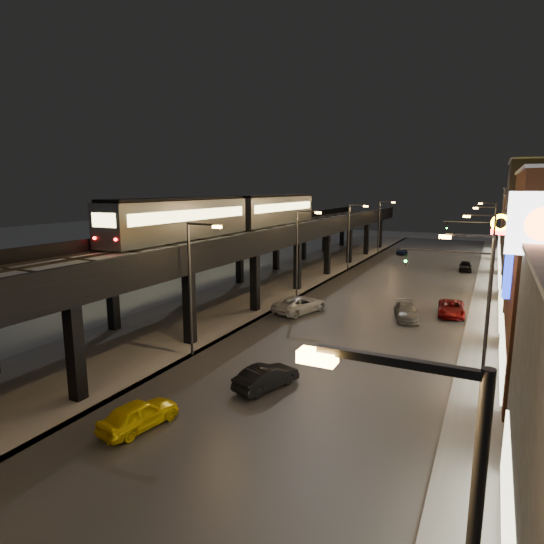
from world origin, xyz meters
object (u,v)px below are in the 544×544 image
at_px(subway_train, 236,213).
at_px(car_mid_silver, 300,305).
at_px(car_taxi, 139,415).
at_px(car_onc_red, 465,266).
at_px(car_onc_dark, 451,309).
at_px(car_far_white, 402,251).
at_px(car_near_white, 266,378).
at_px(car_onc_white, 406,312).
at_px(sign_citgo, 539,263).

bearing_deg(subway_train, car_mid_silver, -31.58).
relative_size(car_taxi, car_onc_red, 0.99).
height_order(car_mid_silver, car_onc_dark, car_mid_silver).
bearing_deg(car_far_white, car_near_white, 91.45).
relative_size(car_near_white, car_onc_white, 0.90).
height_order(car_taxi, car_onc_white, car_taxi).
distance_m(car_near_white, car_onc_dark, 21.89).
bearing_deg(car_onc_white, car_near_white, -120.91).
bearing_deg(sign_citgo, car_onc_red, 95.57).
bearing_deg(car_far_white, car_onc_white, 99.36).
bearing_deg(car_onc_white, car_mid_silver, 176.93).
xyz_separation_m(car_onc_dark, car_onc_white, (-3.38, -2.81, -0.01)).
xyz_separation_m(car_near_white, car_mid_silver, (-4.39, 15.46, 0.10)).
relative_size(subway_train, car_onc_white, 8.44).
bearing_deg(car_mid_silver, car_taxi, 110.00).
bearing_deg(subway_train, car_onc_dark, -3.50).
bearing_deg(car_onc_red, car_mid_silver, -115.54).
xyz_separation_m(subway_train, car_near_white, (14.62, -21.75, -7.79)).
xyz_separation_m(subway_train, car_onc_red, (22.41, 22.97, -7.78)).
height_order(car_taxi, sign_citgo, sign_citgo).
relative_size(car_taxi, car_onc_white, 0.88).
xyz_separation_m(subway_train, car_taxi, (11.19, -28.19, -7.78)).
relative_size(car_onc_white, sign_citgo, 0.41).
distance_m(car_taxi, car_onc_white, 25.32).
height_order(car_far_white, car_onc_dark, car_onc_dark).
bearing_deg(car_mid_silver, car_onc_red, -95.10).
relative_size(subway_train, car_near_white, 9.33).
bearing_deg(car_onc_dark, car_taxi, -118.60).
bearing_deg(car_taxi, sign_citgo, -155.16).
distance_m(car_mid_silver, car_onc_dark, 13.35).
distance_m(car_mid_silver, car_onc_white, 9.27).
relative_size(car_mid_silver, car_far_white, 1.53).
height_order(subway_train, car_near_white, subway_train).
relative_size(car_onc_dark, sign_citgo, 0.43).
distance_m(car_near_white, sign_citgo, 14.82).
bearing_deg(car_taxi, car_onc_dark, -102.59).
xyz_separation_m(subway_train, car_mid_silver, (10.23, -6.29, -7.69)).
height_order(car_near_white, car_onc_dark, car_near_white).
distance_m(car_onc_dark, sign_citgo, 24.47).
distance_m(car_onc_white, car_onc_red, 27.35).
height_order(car_taxi, car_far_white, car_taxi).
xyz_separation_m(car_far_white, car_onc_red, (10.71, -12.31, 0.06)).
bearing_deg(car_onc_dark, car_far_white, 101.15).
height_order(car_onc_white, car_onc_red, car_onc_red).
bearing_deg(car_onc_dark, car_near_white, -116.96).
bearing_deg(car_near_white, car_onc_dark, -92.73).
height_order(car_mid_silver, car_onc_white, car_mid_silver).
xyz_separation_m(car_mid_silver, car_onc_dark, (12.41, 4.90, -0.11)).
xyz_separation_m(subway_train, car_onc_white, (19.26, -4.20, -7.80)).
height_order(car_near_white, car_mid_silver, car_mid_silver).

